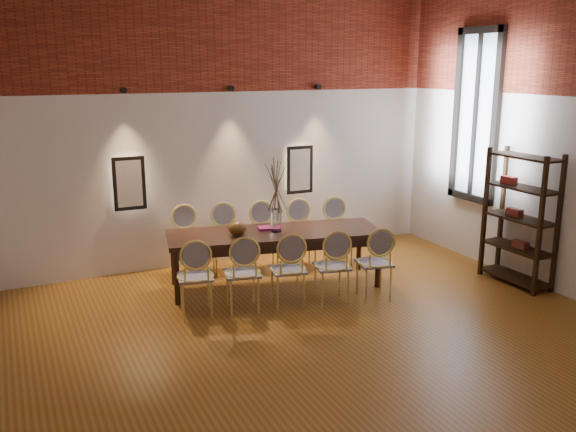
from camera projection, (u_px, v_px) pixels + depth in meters
name	position (u px, v px, depth m)	size (l,w,h in m)	color
floor	(335.00, 358.00, 6.16)	(7.00, 7.00, 0.02)	#975F1F
wall_back	(215.00, 127.00, 8.79)	(7.00, 0.10, 4.00)	silver
brick_band_back	(214.00, 37.00, 8.42)	(7.00, 0.02, 1.50)	maroon
niche_left	(129.00, 183.00, 8.33)	(0.36, 0.06, 0.66)	#FFEAC6
niche_right	(299.00, 170.00, 9.41)	(0.36, 0.06, 0.66)	#FFEAC6
spot_fixture_left	(123.00, 90.00, 8.00)	(0.08, 0.08, 0.10)	black
spot_fixture_mid	(231.00, 88.00, 8.62)	(0.08, 0.08, 0.10)	black
spot_fixture_right	(318.00, 87.00, 9.21)	(0.08, 0.08, 0.10)	black
window_glass	(477.00, 116.00, 8.83)	(0.02, 0.78, 2.38)	silver
window_frame	(476.00, 116.00, 8.82)	(0.08, 0.90, 2.50)	black
window_mullion	(476.00, 116.00, 8.82)	(0.06, 0.06, 2.40)	black
dining_table	(275.00, 259.00, 8.07)	(2.78, 0.89, 0.75)	black
chair_near_a	(195.00, 277.00, 7.11)	(0.44, 0.44, 0.94)	#E8D46B
chair_near_b	(242.00, 273.00, 7.24)	(0.44, 0.44, 0.94)	#E8D46B
chair_near_c	(288.00, 269.00, 7.36)	(0.44, 0.44, 0.94)	#E8D46B
chair_near_d	(332.00, 266.00, 7.49)	(0.44, 0.44, 0.94)	#E8D46B
chair_near_e	(374.00, 263.00, 7.61)	(0.44, 0.44, 0.94)	#E8D46B
chair_far_a	(186.00, 242.00, 8.48)	(0.44, 0.44, 0.94)	#E8D46B
chair_far_b	(226.00, 240.00, 8.61)	(0.44, 0.44, 0.94)	#E8D46B
chair_far_c	(264.00, 237.00, 8.74)	(0.44, 0.44, 0.94)	#E8D46B
chair_far_d	(302.00, 235.00, 8.86)	(0.44, 0.44, 0.94)	#E8D46B
chair_far_e	(338.00, 232.00, 8.99)	(0.44, 0.44, 0.94)	#E8D46B
vase	(276.00, 220.00, 7.95)	(0.14, 0.14, 0.30)	silver
dried_branches	(276.00, 187.00, 7.84)	(0.50, 0.50, 0.70)	brown
bowl	(237.00, 228.00, 7.80)	(0.24, 0.24, 0.18)	brown
book	(268.00, 228.00, 8.09)	(0.26, 0.18, 0.03)	#911C68
shelving_rack	(520.00, 218.00, 8.05)	(0.38, 1.00, 1.80)	black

